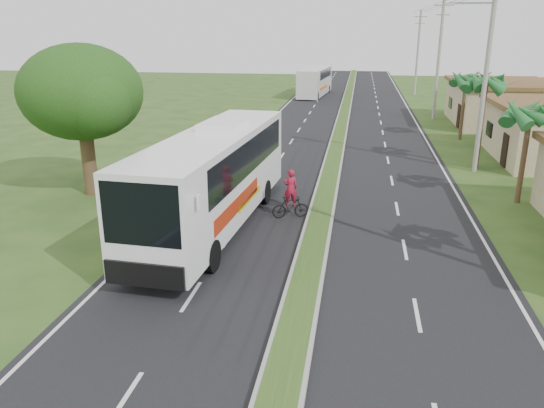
# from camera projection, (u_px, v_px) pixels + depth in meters

# --- Properties ---
(ground) EXTENTS (180.00, 180.00, 0.00)m
(ground) POSITION_uv_depth(u_px,v_px,m) (300.00, 306.00, 16.32)
(ground) COLOR #244519
(ground) RESTS_ON ground
(road_asphalt) EXTENTS (14.00, 160.00, 0.02)m
(road_asphalt) POSITION_uv_depth(u_px,v_px,m) (334.00, 158.00, 35.07)
(road_asphalt) COLOR black
(road_asphalt) RESTS_ON ground
(median_strip) EXTENTS (1.20, 160.00, 0.18)m
(median_strip) POSITION_uv_depth(u_px,v_px,m) (334.00, 157.00, 35.04)
(median_strip) COLOR gray
(median_strip) RESTS_ON ground
(lane_edge_left) EXTENTS (0.12, 160.00, 0.01)m
(lane_edge_left) POSITION_uv_depth(u_px,v_px,m) (235.00, 155.00, 36.10)
(lane_edge_left) COLOR silver
(lane_edge_left) RESTS_ON ground
(lane_edge_right) EXTENTS (0.12, 160.00, 0.01)m
(lane_edge_right) POSITION_uv_depth(u_px,v_px,m) (439.00, 162.00, 34.04)
(lane_edge_right) COLOR silver
(lane_edge_right) RESTS_ON ground
(shop_far) EXTENTS (8.60, 11.60, 3.82)m
(shop_far) POSITION_uv_depth(u_px,v_px,m) (501.00, 103.00, 47.32)
(shop_far) COLOR tan
(shop_far) RESTS_ON ground
(palm_verge_b) EXTENTS (2.40, 2.40, 5.05)m
(palm_verge_b) POSITION_uv_depth(u_px,v_px,m) (530.00, 114.00, 24.77)
(palm_verge_b) COLOR #473321
(palm_verge_b) RESTS_ON ground
(palm_verge_c) EXTENTS (2.40, 2.40, 5.85)m
(palm_verge_c) POSITION_uv_depth(u_px,v_px,m) (486.00, 83.00, 31.18)
(palm_verge_c) COLOR #473321
(palm_verge_c) RESTS_ON ground
(palm_verge_d) EXTENTS (2.40, 2.40, 5.25)m
(palm_verge_d) POSITION_uv_depth(u_px,v_px,m) (466.00, 80.00, 39.72)
(palm_verge_d) COLOR #473321
(palm_verge_d) RESTS_ON ground
(shade_tree) EXTENTS (6.30, 6.00, 7.54)m
(shade_tree) POSITION_uv_depth(u_px,v_px,m) (80.00, 96.00, 26.01)
(shade_tree) COLOR #473321
(shade_tree) RESTS_ON ground
(utility_pole_b) EXTENTS (3.20, 0.28, 12.00)m
(utility_pole_b) POSITION_uv_depth(u_px,v_px,m) (487.00, 64.00, 29.94)
(utility_pole_b) COLOR gray
(utility_pole_b) RESTS_ON ground
(utility_pole_c) EXTENTS (1.60, 0.28, 11.00)m
(utility_pole_c) POSITION_uv_depth(u_px,v_px,m) (439.00, 58.00, 48.87)
(utility_pole_c) COLOR gray
(utility_pole_c) RESTS_ON ground
(utility_pole_d) EXTENTS (1.60, 0.28, 10.50)m
(utility_pole_d) POSITION_uv_depth(u_px,v_px,m) (418.00, 52.00, 67.69)
(utility_pole_d) COLOR gray
(utility_pole_d) RESTS_ON ground
(coach_bus_main) EXTENTS (3.68, 13.69, 4.38)m
(coach_bus_main) POSITION_uv_depth(u_px,v_px,m) (215.00, 172.00, 22.22)
(coach_bus_main) COLOR white
(coach_bus_main) RESTS_ON ground
(coach_bus_far) EXTENTS (3.57, 12.05, 3.46)m
(coach_bus_far) POSITION_uv_depth(u_px,v_px,m) (315.00, 80.00, 68.21)
(coach_bus_far) COLOR silver
(coach_bus_far) RESTS_ON ground
(motorcyclist) EXTENTS (1.73, 1.02, 2.26)m
(motorcyclist) POSITION_uv_depth(u_px,v_px,m) (290.00, 201.00, 23.71)
(motorcyclist) COLOR black
(motorcyclist) RESTS_ON ground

